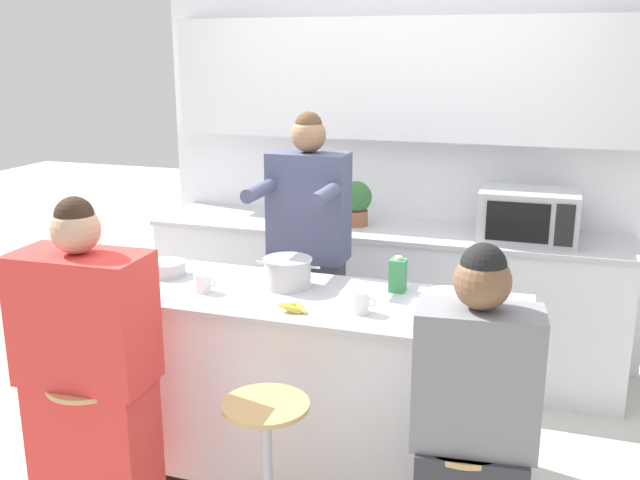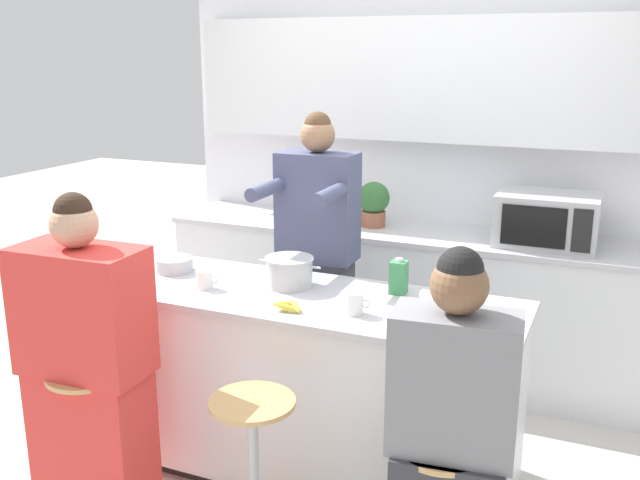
% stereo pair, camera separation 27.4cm
% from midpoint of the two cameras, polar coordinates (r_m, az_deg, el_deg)
% --- Properties ---
extents(ground_plane, '(16.00, 16.00, 0.00)m').
position_cam_midpoint_polar(ground_plane, '(3.66, -2.61, -18.24)').
color(ground_plane, beige).
extents(wall_back, '(3.20, 0.22, 2.70)m').
position_cam_midpoint_polar(wall_back, '(4.64, 4.43, 9.24)').
color(wall_back, white).
rests_on(wall_back, ground_plane).
extents(back_counter, '(2.97, 0.62, 0.93)m').
position_cam_midpoint_polar(back_counter, '(4.60, 3.27, -4.61)').
color(back_counter, silver).
rests_on(back_counter, ground_plane).
extents(kitchen_island, '(1.91, 0.68, 0.92)m').
position_cam_midpoint_polar(kitchen_island, '(3.43, -2.71, -11.73)').
color(kitchen_island, black).
rests_on(kitchen_island, ground_plane).
extents(bar_stool_leftmost, '(0.38, 0.38, 0.68)m').
position_cam_midpoint_polar(bar_stool_leftmost, '(3.33, -19.90, -15.77)').
color(bar_stool_leftmost, tan).
rests_on(bar_stool_leftmost, ground_plane).
extents(bar_stool_center, '(0.38, 0.38, 0.68)m').
position_cam_midpoint_polar(bar_stool_center, '(3.00, -7.00, -18.48)').
color(bar_stool_center, tan).
rests_on(bar_stool_center, ground_plane).
extents(person_cooking, '(0.42, 0.54, 1.70)m').
position_cam_midpoint_polar(person_cooking, '(3.83, -2.96, -2.71)').
color(person_cooking, '#383842').
rests_on(person_cooking, ground_plane).
extents(person_wrapped_blanket, '(0.55, 0.31, 1.46)m').
position_cam_midpoint_polar(person_wrapped_blanket, '(3.19, -20.39, -10.55)').
color(person_wrapped_blanket, red).
rests_on(person_wrapped_blanket, ground_plane).
extents(person_seated_near, '(0.44, 0.30, 1.40)m').
position_cam_midpoint_polar(person_seated_near, '(2.61, 9.00, -16.70)').
color(person_seated_near, '#333338').
rests_on(person_seated_near, ground_plane).
extents(cooking_pot, '(0.32, 0.23, 0.14)m').
position_cam_midpoint_polar(cooking_pot, '(3.36, -4.94, -2.65)').
color(cooking_pot, '#B7BABC').
rests_on(cooking_pot, kitchen_island).
extents(fruit_bowl, '(0.23, 0.23, 0.06)m').
position_cam_midpoint_polar(fruit_bowl, '(3.15, 7.81, -4.81)').
color(fruit_bowl, white).
rests_on(fruit_bowl, kitchen_island).
extents(mixing_bowl_steel, '(0.19, 0.19, 0.07)m').
position_cam_midpoint_polar(mixing_bowl_steel, '(3.65, -14.31, -2.25)').
color(mixing_bowl_steel, '#B7BABC').
rests_on(mixing_bowl_steel, kitchen_island).
extents(coffee_cup_near, '(0.11, 0.08, 0.09)m').
position_cam_midpoint_polar(coffee_cup_near, '(3.37, -11.70, -3.39)').
color(coffee_cup_near, white).
rests_on(coffee_cup_near, kitchen_island).
extents(coffee_cup_far, '(0.11, 0.08, 0.10)m').
position_cam_midpoint_polar(coffee_cup_far, '(3.04, 0.61, -5.02)').
color(coffee_cup_far, white).
rests_on(coffee_cup_far, kitchen_island).
extents(banana_bunch, '(0.15, 0.10, 0.05)m').
position_cam_midpoint_polar(banana_bunch, '(3.07, -4.72, -5.39)').
color(banana_bunch, yellow).
rests_on(banana_bunch, kitchen_island).
extents(juice_carton, '(0.07, 0.07, 0.17)m').
position_cam_midpoint_polar(juice_carton, '(3.30, 3.89, -2.84)').
color(juice_carton, '#38844C').
rests_on(juice_carton, kitchen_island).
extents(microwave, '(0.55, 0.40, 0.30)m').
position_cam_midpoint_polar(microwave, '(4.26, 14.59, 1.91)').
color(microwave, '#B2B5B7').
rests_on(microwave, back_counter).
extents(potted_plant, '(0.20, 0.20, 0.28)m').
position_cam_midpoint_polar(potted_plant, '(4.48, 1.14, 3.07)').
color(potted_plant, '#93563D').
rests_on(potted_plant, back_counter).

